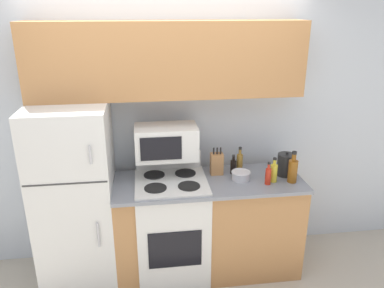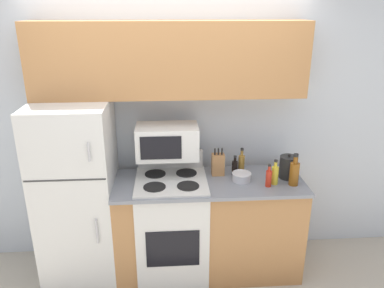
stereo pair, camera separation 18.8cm
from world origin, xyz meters
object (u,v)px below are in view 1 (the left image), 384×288
at_px(bowl, 241,175).
at_px(kettle, 286,165).
at_px(bottle_whiskey, 293,170).
at_px(bottle_hot_sauce, 268,176).
at_px(microwave, 166,142).
at_px(bottle_cooking_spray, 274,172).
at_px(bottle_vinegar, 240,162).
at_px(knife_block, 217,164).
at_px(bottle_soy_sauce, 233,166).
at_px(stove, 172,226).
at_px(refrigerator, 76,198).

bearing_deg(bowl, kettle, 5.60).
height_order(bottle_whiskey, bottle_hot_sauce, bottle_whiskey).
bearing_deg(bowl, microwave, 166.78).
distance_m(bottle_cooking_spray, kettle, 0.19).
relative_size(microwave, bottle_vinegar, 2.22).
bearing_deg(bottle_cooking_spray, bottle_vinegar, 135.86).
relative_size(knife_block, bottle_soy_sauce, 1.42).
relative_size(bottle_vinegar, bottle_soy_sauce, 1.33).
relative_size(stove, kettle, 4.98).
height_order(bottle_cooking_spray, bottle_whiskey, bottle_whiskey).
relative_size(microwave, bottle_cooking_spray, 2.42).
distance_m(bottle_whiskey, bottle_soy_sauce, 0.52).
relative_size(stove, bowl, 6.60).
xyz_separation_m(microwave, knife_block, (0.45, -0.01, -0.23)).
bearing_deg(kettle, bottle_vinegar, 163.12).
bearing_deg(bottle_hot_sauce, refrigerator, 173.37).
xyz_separation_m(knife_block, bottle_whiskey, (0.61, -0.25, 0.01)).
bearing_deg(bottle_vinegar, stove, -167.76).
height_order(stove, bottle_cooking_spray, bottle_cooking_spray).
bearing_deg(bottle_whiskey, bowl, 166.43).
bearing_deg(microwave, bottle_whiskey, -13.36).
xyz_separation_m(refrigerator, bottle_whiskey, (1.84, -0.17, 0.22)).
xyz_separation_m(bowl, kettle, (0.42, 0.04, 0.06)).
bearing_deg(bottle_vinegar, bottle_cooking_spray, -44.14).
xyz_separation_m(stove, knife_block, (0.42, 0.12, 0.54)).
distance_m(microwave, bottle_whiskey, 1.11).
xyz_separation_m(bottle_cooking_spray, kettle, (0.15, 0.12, 0.01)).
bearing_deg(stove, kettle, 1.07).
bearing_deg(bottle_vinegar, refrigerator, -176.46).
bearing_deg(kettle, refrigerator, 179.08).
distance_m(microwave, bottle_soy_sauce, 0.65).
distance_m(bottle_vinegar, bottle_soy_sauce, 0.07).
xyz_separation_m(bottle_vinegar, bottle_hot_sauce, (0.18, -0.28, -0.02)).
relative_size(bottle_whiskey, bottle_hot_sauce, 1.40).
xyz_separation_m(stove, bottle_cooking_spray, (0.88, -0.10, 0.53)).
distance_m(refrigerator, stove, 0.87).
bearing_deg(stove, bottle_vinegar, 12.24).
bearing_deg(stove, bottle_soy_sauce, 10.99).
height_order(knife_block, bottle_vinegar, knife_block).
height_order(bottle_soy_sauce, kettle, kettle).
height_order(refrigerator, bottle_whiskey, refrigerator).
distance_m(stove, bottle_whiskey, 1.18).
bearing_deg(bottle_vinegar, bottle_whiskey, -33.48).
bearing_deg(bottle_hot_sauce, bottle_whiskey, 4.02).
height_order(stove, bottle_vinegar, bottle_vinegar).
bearing_deg(microwave, knife_block, -0.70).
distance_m(stove, bottle_vinegar, 0.84).
relative_size(microwave, bottle_whiskey, 1.90).
bearing_deg(stove, bowl, -2.08).
xyz_separation_m(stove, bottle_hot_sauce, (0.81, -0.14, 0.52)).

